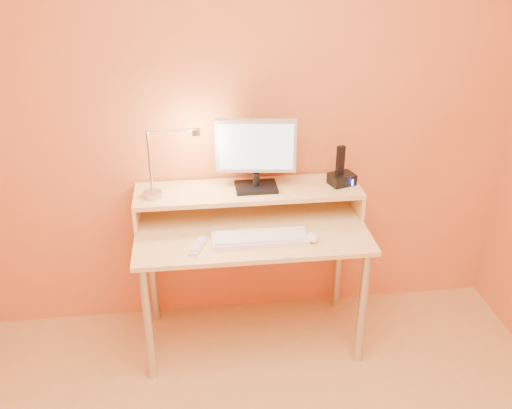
{
  "coord_description": "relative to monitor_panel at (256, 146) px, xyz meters",
  "views": [
    {
      "loc": [
        -0.28,
        -1.39,
        2.19
      ],
      "look_at": [
        0.02,
        1.13,
        0.89
      ],
      "focal_mm": 40.21,
      "sensor_mm": 36.0,
      "label": 1
    }
  ],
  "objects": [
    {
      "name": "desk_leg_fr",
      "position": [
        0.51,
        -0.41,
        -0.77
      ],
      "size": [
        0.04,
        0.04,
        0.69
      ],
      "primitive_type": "cylinder",
      "color": "#BBBBBB",
      "rests_on": "floor"
    },
    {
      "name": "lamp_head",
      "position": [
        -0.3,
        -0.04,
        0.1
      ],
      "size": [
        0.04,
        0.04,
        0.03
      ],
      "primitive_type": "cylinder",
      "color": "#BBBBBB",
      "rests_on": "lamp_arm"
    },
    {
      "name": "shelf_riser_left",
      "position": [
        -0.63,
        -0.01,
        -0.33
      ],
      "size": [
        0.02,
        0.3,
        0.14
      ],
      "primitive_type": "cube",
      "color": "#EDBA78",
      "rests_on": "desk_lower"
    },
    {
      "name": "keyboard",
      "position": [
        -0.01,
        -0.28,
        -0.39
      ],
      "size": [
        0.48,
        0.15,
        0.02
      ],
      "primitive_type": "cube",
      "rotation": [
        0.0,
        0.0,
        -0.0
      ],
      "color": "silver",
      "rests_on": "desk_lower"
    },
    {
      "name": "lamp_arm",
      "position": [
        -0.42,
        -0.04,
        0.12
      ],
      "size": [
        0.24,
        0.01,
        0.01
      ],
      "primitive_type": "cylinder",
      "rotation": [
        0.0,
        1.57,
        0.0
      ],
      "color": "#BBBBBB",
      "rests_on": "lamp_post"
    },
    {
      "name": "lamp_base",
      "position": [
        -0.54,
        -0.04,
        -0.23
      ],
      "size": [
        0.1,
        0.1,
        0.02
      ],
      "primitive_type": "cylinder",
      "color": "#BBBBBB",
      "rests_on": "desk_shelf"
    },
    {
      "name": "remote_control",
      "position": [
        -0.32,
        -0.31,
        -0.39
      ],
      "size": [
        0.1,
        0.17,
        0.02
      ],
      "primitive_type": "cube",
      "rotation": [
        0.0,
        0.0,
        -0.38
      ],
      "color": "silver",
      "rests_on": "desk_lower"
    },
    {
      "name": "monitor_screen",
      "position": [
        0.0,
        -0.02,
        0.0
      ],
      "size": [
        0.38,
        0.05,
        0.25
      ],
      "primitive_type": "cube",
      "rotation": [
        0.0,
        0.0,
        -0.12
      ],
      "color": "silver",
      "rests_on": "monitor_panel"
    },
    {
      "name": "desk_leg_bl",
      "position": [
        -0.59,
        0.09,
        -0.77
      ],
      "size": [
        0.04,
        0.04,
        0.69
      ],
      "primitive_type": "cylinder",
      "color": "#BBBBBB",
      "rests_on": "floor"
    },
    {
      "name": "phone_handset",
      "position": [
        0.45,
        -0.01,
        -0.1
      ],
      "size": [
        0.05,
        0.04,
        0.16
      ],
      "primitive_type": "cube",
      "rotation": [
        0.0,
        0.0,
        0.31
      ],
      "color": "black",
      "rests_on": "phone_dock"
    },
    {
      "name": "shelf_riser_right",
      "position": [
        0.55,
        -0.01,
        -0.33
      ],
      "size": [
        0.02,
        0.3,
        0.14
      ],
      "primitive_type": "cube",
      "color": "#EDBA78",
      "rests_on": "desk_lower"
    },
    {
      "name": "desk_leg_br",
      "position": [
        0.51,
        0.09,
        -0.77
      ],
      "size": [
        0.04,
        0.04,
        0.69
      ],
      "primitive_type": "cylinder",
      "color": "#BBBBBB",
      "rests_on": "floor"
    },
    {
      "name": "desk_leg_fl",
      "position": [
        -0.59,
        -0.41,
        -0.77
      ],
      "size": [
        0.04,
        0.04,
        0.69
      ],
      "primitive_type": "cylinder",
      "color": "#BBBBBB",
      "rests_on": "floor"
    },
    {
      "name": "monitor_panel",
      "position": [
        0.0,
        0.0,
        0.0
      ],
      "size": [
        0.42,
        0.09,
        0.28
      ],
      "primitive_type": "cube",
      "rotation": [
        0.0,
        0.0,
        -0.12
      ],
      "color": "#B9B9C1",
      "rests_on": "monitor_neck"
    },
    {
      "name": "mouse",
      "position": [
        0.25,
        -0.31,
        -0.38
      ],
      "size": [
        0.06,
        0.1,
        0.03
      ],
      "primitive_type": "ellipsoid",
      "rotation": [
        0.0,
        0.0,
        -0.06
      ],
      "color": "white",
      "rests_on": "desk_lower"
    },
    {
      "name": "lamp_post",
      "position": [
        -0.54,
        -0.04,
        -0.05
      ],
      "size": [
        0.01,
        0.01,
        0.33
      ],
      "primitive_type": "cylinder",
      "color": "#BBBBBB",
      "rests_on": "lamp_base"
    },
    {
      "name": "wall_back",
      "position": [
        -0.04,
        0.16,
        0.13
      ],
      "size": [
        3.0,
        0.04,
        2.5
      ],
      "primitive_type": "cube",
      "color": "orange",
      "rests_on": "floor"
    },
    {
      "name": "phone_led",
      "position": [
        0.51,
        -0.06,
        -0.21
      ],
      "size": [
        0.01,
        0.0,
        0.04
      ],
      "primitive_type": "cube",
      "color": "#116FF3",
      "rests_on": "phone_dock"
    },
    {
      "name": "desk_shelf",
      "position": [
        -0.04,
        -0.01,
        -0.25
      ],
      "size": [
        1.2,
        0.3,
        0.02
      ],
      "primitive_type": "cube",
      "color": "#EDBA78",
      "rests_on": "desk_lower"
    },
    {
      "name": "lamp_bulb",
      "position": [
        -0.3,
        -0.04,
        0.09
      ],
      "size": [
        0.03,
        0.03,
        0.0
      ],
      "primitive_type": "cylinder",
      "color": "#FFEAC6",
      "rests_on": "lamp_head"
    },
    {
      "name": "monitor_foot",
      "position": [
        0.0,
        -0.01,
        -0.23
      ],
      "size": [
        0.22,
        0.16,
        0.02
      ],
      "primitive_type": "cube",
      "color": "black",
      "rests_on": "desk_shelf"
    },
    {
      "name": "desk_lower",
      "position": [
        -0.04,
        -0.16,
        -0.41
      ],
      "size": [
        1.2,
        0.6,
        0.02
      ],
      "primitive_type": "cube",
      "color": "#EDBA78",
      "rests_on": "floor"
    },
    {
      "name": "phone_dock",
      "position": [
        0.46,
        -0.01,
        -0.21
      ],
      "size": [
        0.15,
        0.13,
        0.06
      ],
      "primitive_type": "cube",
      "rotation": [
        0.0,
        0.0,
        0.31
      ],
      "color": "black",
      "rests_on": "desk_shelf"
    },
    {
      "name": "monitor_neck",
      "position": [
        0.0,
        -0.01,
        -0.19
      ],
      "size": [
        0.04,
        0.04,
        0.07
      ],
      "primitive_type": "cylinder",
      "color": "black",
      "rests_on": "monitor_foot"
    },
    {
      "name": "monitor_back",
      "position": [
        0.0,
        0.02,
        0.0
      ],
      "size": [
        0.37,
        0.06,
        0.24
      ],
      "primitive_type": "cube",
      "rotation": [
        0.0,
        0.0,
        -0.12
      ],
      "color": "black",
      "rests_on": "monitor_panel"
    }
  ]
}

